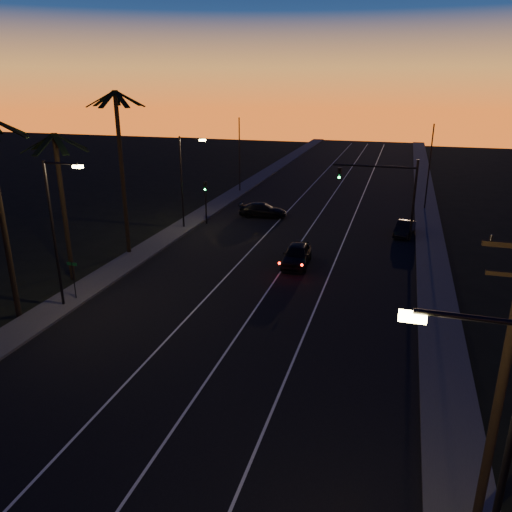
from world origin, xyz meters
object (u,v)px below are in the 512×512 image
(lead_car, at_px, (297,255))
(right_car, at_px, (405,229))
(utility_pole, at_px, (503,377))
(cross_car, at_px, (263,210))
(signal_mast, at_px, (386,185))

(lead_car, height_order, right_car, lead_car)
(utility_pole, relative_size, cross_car, 1.98)
(lead_car, xyz_separation_m, cross_car, (-6.25, 12.81, -0.09))
(utility_pole, relative_size, right_car, 2.48)
(utility_pole, xyz_separation_m, right_car, (-2.60, 31.40, -4.67))
(lead_car, height_order, cross_car, lead_car)
(utility_pole, height_order, cross_car, utility_pole)
(cross_car, bearing_deg, signal_mast, -18.59)
(signal_mast, bearing_deg, cross_car, 161.41)
(utility_pole, bearing_deg, signal_mast, 98.47)
(cross_car, bearing_deg, lead_car, -63.97)
(right_car, height_order, cross_car, cross_car)
(signal_mast, bearing_deg, right_car, 37.11)
(signal_mast, relative_size, cross_car, 1.40)
(right_car, bearing_deg, utility_pole, -85.27)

